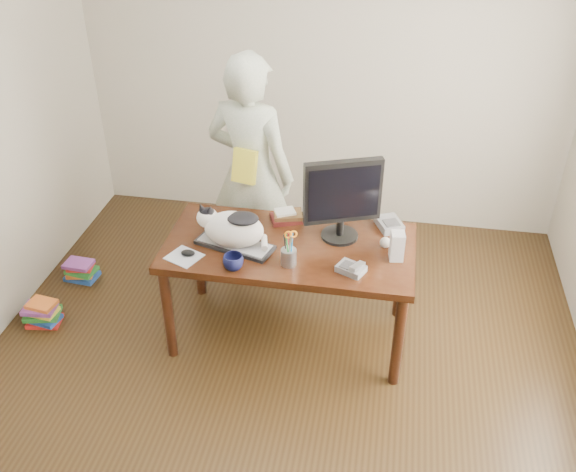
# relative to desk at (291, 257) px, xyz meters

# --- Properties ---
(room) EXTENTS (4.50, 4.50, 4.50)m
(room) POSITION_rel_desk_xyz_m (0.00, -0.68, 0.75)
(room) COLOR black
(room) RESTS_ON ground
(desk) EXTENTS (1.60, 0.80, 0.75)m
(desk) POSITION_rel_desk_xyz_m (0.00, 0.00, 0.00)
(desk) COLOR black
(desk) RESTS_ON ground
(keyboard) EXTENTS (0.54, 0.32, 0.03)m
(keyboard) POSITION_rel_desk_xyz_m (-0.34, -0.16, 0.16)
(keyboard) COLOR black
(keyboard) RESTS_ON desk
(cat) EXTENTS (0.49, 0.33, 0.28)m
(cat) POSITION_rel_desk_xyz_m (-0.36, -0.15, 0.29)
(cat) COLOR silver
(cat) RESTS_ON keyboard
(monitor) EXTENTS (0.48, 0.31, 0.56)m
(monitor) POSITION_rel_desk_xyz_m (0.31, 0.05, 0.46)
(monitor) COLOR black
(monitor) RESTS_ON desk
(pen_cup) EXTENTS (0.13, 0.13, 0.25)m
(pen_cup) POSITION_rel_desk_xyz_m (0.03, -0.29, 0.22)
(pen_cup) COLOR gray
(pen_cup) RESTS_ON desk
(mousepad) EXTENTS (0.25, 0.24, 0.00)m
(mousepad) POSITION_rel_desk_xyz_m (-0.62, -0.33, 0.15)
(mousepad) COLOR #B3B9C0
(mousepad) RESTS_ON desk
(mouse) EXTENTS (0.10, 0.09, 0.04)m
(mouse) POSITION_rel_desk_xyz_m (-0.60, -0.31, 0.17)
(mouse) COLOR black
(mouse) RESTS_ON mousepad
(coffee_mug) EXTENTS (0.17, 0.17, 0.10)m
(coffee_mug) POSITION_rel_desk_xyz_m (-0.29, -0.39, 0.20)
(coffee_mug) COLOR #0D1036
(coffee_mug) RESTS_ON desk
(phone) EXTENTS (0.20, 0.18, 0.07)m
(phone) POSITION_rel_desk_xyz_m (0.42, -0.30, 0.17)
(phone) COLOR #5D5E62
(phone) RESTS_ON desk
(speaker) EXTENTS (0.09, 0.10, 0.19)m
(speaker) POSITION_rel_desk_xyz_m (0.68, -0.11, 0.24)
(speaker) COLOR #A8A8AA
(speaker) RESTS_ON desk
(baseball) EXTENTS (0.07, 0.07, 0.07)m
(baseball) POSITION_rel_desk_xyz_m (0.61, 0.00, 0.18)
(baseball) COLOR beige
(baseball) RESTS_ON desk
(book_stack) EXTENTS (0.25, 0.22, 0.08)m
(book_stack) POSITION_rel_desk_xyz_m (-0.07, 0.21, 0.18)
(book_stack) COLOR #4C1514
(book_stack) RESTS_ON desk
(calculator) EXTENTS (0.21, 0.23, 0.06)m
(calculator) POSITION_rel_desk_xyz_m (0.62, 0.24, 0.18)
(calculator) COLOR #5D5E62
(calculator) RESTS_ON desk
(person) EXTENTS (0.74, 0.58, 1.80)m
(person) POSITION_rel_desk_xyz_m (-0.39, 0.55, 0.30)
(person) COLOR silver
(person) RESTS_ON ground
(held_book) EXTENTS (0.19, 0.14, 0.24)m
(held_book) POSITION_rel_desk_xyz_m (-0.39, 0.38, 0.45)
(held_book) COLOR yellow
(held_book) RESTS_ON person
(book_pile_a) EXTENTS (0.27, 0.22, 0.18)m
(book_pile_a) POSITION_rel_desk_xyz_m (-1.75, -0.28, -0.51)
(book_pile_a) COLOR #B21C19
(book_pile_a) RESTS_ON ground
(book_pile_b) EXTENTS (0.26, 0.20, 0.15)m
(book_pile_b) POSITION_rel_desk_xyz_m (-1.72, 0.27, -0.53)
(book_pile_b) COLOR #184095
(book_pile_b) RESTS_ON ground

